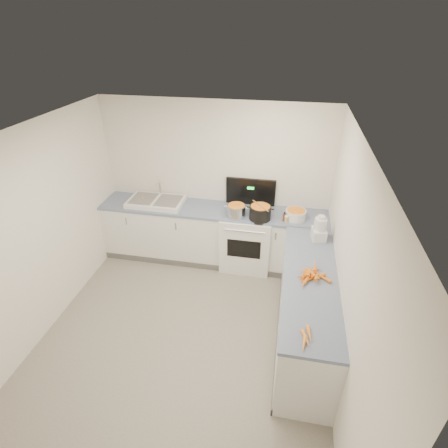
% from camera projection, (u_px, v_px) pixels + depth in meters
% --- Properties ---
extents(floor, '(3.50, 4.00, 0.00)m').
position_uv_depth(floor, '(184.00, 337.00, 4.38)').
color(floor, gray).
rests_on(floor, ground).
extents(ceiling, '(3.50, 4.00, 0.00)m').
position_uv_depth(ceiling, '(168.00, 142.00, 3.11)').
color(ceiling, white).
rests_on(ceiling, ground).
extents(wall_back, '(3.50, 0.00, 2.50)m').
position_uv_depth(wall_back, '(216.00, 182.00, 5.43)').
color(wall_back, white).
rests_on(wall_back, ground).
extents(wall_left, '(0.00, 4.00, 2.50)m').
position_uv_depth(wall_left, '(32.00, 240.00, 4.03)').
color(wall_left, white).
rests_on(wall_left, ground).
extents(wall_right, '(0.00, 4.00, 2.50)m').
position_uv_depth(wall_right, '(346.00, 276.00, 3.46)').
color(wall_right, white).
rests_on(wall_right, ground).
extents(counter_back, '(3.50, 0.62, 0.94)m').
position_uv_depth(counter_back, '(213.00, 235.00, 5.58)').
color(counter_back, white).
rests_on(counter_back, ground).
extents(counter_right, '(0.62, 2.20, 0.94)m').
position_uv_depth(counter_right, '(306.00, 309.00, 4.16)').
color(counter_right, white).
rests_on(counter_right, ground).
extents(stove, '(0.76, 0.65, 1.36)m').
position_uv_depth(stove, '(247.00, 238.00, 5.47)').
color(stove, white).
rests_on(stove, ground).
extents(sink, '(0.86, 0.52, 0.31)m').
position_uv_depth(sink, '(156.00, 201.00, 5.47)').
color(sink, white).
rests_on(sink, counter_back).
extents(steel_pot, '(0.29, 0.29, 0.20)m').
position_uv_depth(steel_pot, '(236.00, 211.00, 5.10)').
color(steel_pot, silver).
rests_on(steel_pot, stove).
extents(black_pot, '(0.40, 0.40, 0.22)m').
position_uv_depth(black_pot, '(260.00, 213.00, 5.03)').
color(black_pot, black).
rests_on(black_pot, stove).
extents(wooden_spoon, '(0.26, 0.31, 0.02)m').
position_uv_depth(wooden_spoon, '(261.00, 206.00, 4.97)').
color(wooden_spoon, '#AD7A47').
rests_on(wooden_spoon, black_pot).
extents(mixing_bowl, '(0.39, 0.39, 0.14)m').
position_uv_depth(mixing_bowl, '(296.00, 215.00, 5.04)').
color(mixing_bowl, white).
rests_on(mixing_bowl, counter_back).
extents(extract_bottle, '(0.05, 0.05, 0.11)m').
position_uv_depth(extract_bottle, '(284.00, 217.00, 4.99)').
color(extract_bottle, '#593319').
rests_on(extract_bottle, counter_back).
extents(spice_jar, '(0.05, 0.05, 0.08)m').
position_uv_depth(spice_jar, '(286.00, 220.00, 4.97)').
color(spice_jar, '#E5B266').
rests_on(spice_jar, counter_back).
extents(food_processor, '(0.20, 0.23, 0.35)m').
position_uv_depth(food_processor, '(319.00, 229.00, 4.53)').
color(food_processor, white).
rests_on(food_processor, counter_right).
extents(carrot_pile, '(0.38, 0.47, 0.09)m').
position_uv_depth(carrot_pile, '(311.00, 275.00, 3.91)').
color(carrot_pile, orange).
rests_on(carrot_pile, counter_right).
extents(peeled_carrots, '(0.12, 0.30, 0.04)m').
position_uv_depth(peeled_carrots, '(306.00, 338.00, 3.16)').
color(peeled_carrots, orange).
rests_on(peeled_carrots, counter_right).
extents(peelings, '(0.22, 0.28, 0.01)m').
position_uv_depth(peelings, '(143.00, 198.00, 5.48)').
color(peelings, tan).
rests_on(peelings, sink).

